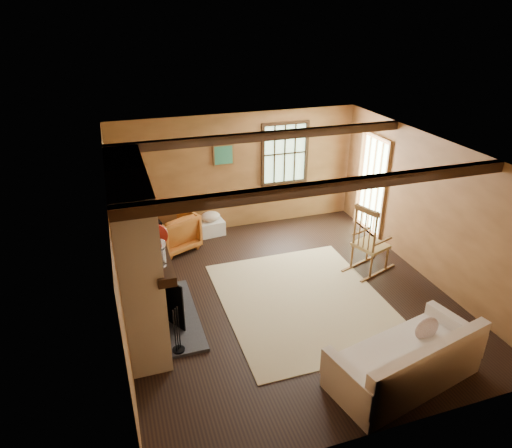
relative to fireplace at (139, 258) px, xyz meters
name	(u,v)px	position (x,y,z in m)	size (l,w,h in m)	color
ground	(286,296)	(2.23, 0.00, -1.10)	(5.50, 5.50, 0.00)	black
room_envelope	(297,195)	(2.45, 0.26, 0.53)	(5.02, 5.52, 2.44)	#A26839
fireplace	(139,258)	(0.00, 0.00, 0.00)	(1.02, 2.30, 2.40)	#A1493E
rug	(303,300)	(2.43, -0.20, -1.10)	(2.50, 3.00, 0.01)	#C5BB83
rocking_chair	(369,244)	(3.88, 0.31, -0.57)	(1.01, 0.75, 1.25)	#A37C4F
sofa	(407,364)	(2.95, -2.18, -0.82)	(2.08, 1.25, 0.78)	silver
firewood_pile	(153,236)	(0.41, 2.60, -0.99)	(0.61, 0.11, 0.22)	brown
laundry_basket	(211,227)	(1.58, 2.55, -0.95)	(0.50, 0.38, 0.30)	white
basket_pillow	(211,216)	(1.58, 2.55, -0.71)	(0.39, 0.31, 0.19)	silver
armchair	(173,231)	(0.75, 2.18, -0.73)	(0.79, 0.81, 0.74)	#BF6026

